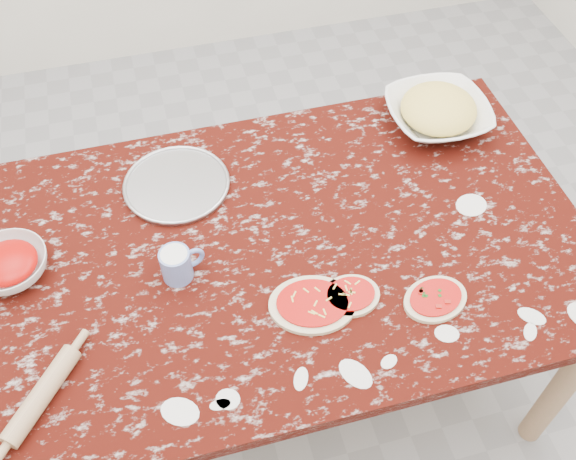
# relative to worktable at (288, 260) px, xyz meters

# --- Properties ---
(ground) EXTENTS (4.00, 4.00, 0.00)m
(ground) POSITION_rel_worktable_xyz_m (0.00, 0.00, -0.67)
(ground) COLOR gray
(worktable) EXTENTS (1.60, 1.00, 0.75)m
(worktable) POSITION_rel_worktable_xyz_m (0.00, 0.00, 0.00)
(worktable) COLOR black
(worktable) RESTS_ON ground
(pizza_tray) EXTENTS (0.39, 0.39, 0.01)m
(pizza_tray) POSITION_rel_worktable_xyz_m (-0.25, 0.27, 0.09)
(pizza_tray) COLOR #B2B2B7
(pizza_tray) RESTS_ON worktable
(sauce_bowl) EXTENTS (0.20, 0.20, 0.06)m
(sauce_bowl) POSITION_rel_worktable_xyz_m (-0.70, 0.08, 0.11)
(sauce_bowl) COLOR white
(sauce_bowl) RESTS_ON worktable
(cheese_bowl) EXTENTS (0.31, 0.31, 0.08)m
(cheese_bowl) POSITION_rel_worktable_xyz_m (0.56, 0.33, 0.12)
(cheese_bowl) COLOR white
(cheese_bowl) RESTS_ON worktable
(flour_mug) EXTENTS (0.11, 0.08, 0.09)m
(flour_mug) POSITION_rel_worktable_xyz_m (-0.29, -0.03, 0.13)
(flour_mug) COLOR #6A82CA
(flour_mug) RESTS_ON worktable
(pizza_left) EXTENTS (0.25, 0.21, 0.02)m
(pizza_left) POSITION_rel_worktable_xyz_m (0.01, -0.21, 0.09)
(pizza_left) COLOR beige
(pizza_left) RESTS_ON worktable
(pizza_mid) EXTENTS (0.15, 0.12, 0.02)m
(pizza_mid) POSITION_rel_worktable_xyz_m (0.10, -0.21, 0.09)
(pizza_mid) COLOR beige
(pizza_mid) RESTS_ON worktable
(pizza_right) EXTENTS (0.19, 0.16, 0.02)m
(pizza_right) POSITION_rel_worktable_xyz_m (0.30, -0.27, 0.09)
(pizza_right) COLOR beige
(pizza_right) RESTS_ON worktable
(rolling_pin) EXTENTS (0.18, 0.22, 0.05)m
(rolling_pin) POSITION_rel_worktable_xyz_m (-0.64, -0.29, 0.11)
(rolling_pin) COLOR tan
(rolling_pin) RESTS_ON worktable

